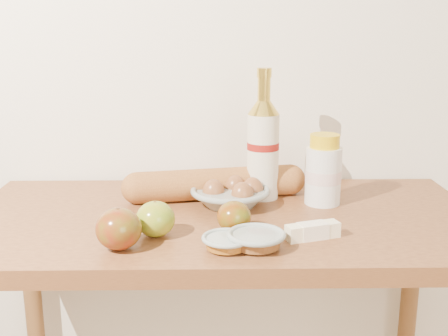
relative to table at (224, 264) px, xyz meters
The scene contains 12 objects.
back_wall 0.62m from the table, 90.00° to the left, with size 3.50×0.02×2.60m, color white.
table is the anchor object (origin of this frame).
bourbon_bottle 0.31m from the table, 52.45° to the left, with size 0.10×0.10×0.33m.
cream_bottle 0.33m from the table, 18.24° to the left, with size 0.09×0.09×0.17m.
egg_bowl 0.17m from the table, 75.11° to the left, with size 0.25×0.25×0.07m.
baguette 0.21m from the table, 98.43° to the left, with size 0.48×0.16×0.08m.
apple_yellowgreen 0.25m from the table, 137.19° to the right, with size 0.09×0.09×0.08m.
apple_redgreen_front 0.33m from the table, 136.19° to the right, with size 0.12×0.12×0.08m.
apple_redgreen_right 0.19m from the table, 79.72° to the right, with size 0.07×0.07×0.07m.
sugar_bowl 0.25m from the table, 73.25° to the right, with size 0.15×0.15×0.03m.
syrup_bowl 0.25m from the table, 89.52° to the right, with size 0.13×0.13×0.03m.
butter_stick 0.27m from the table, 40.03° to the right, with size 0.12×0.07×0.03m.
Camera 1 is at (-0.02, -0.06, 1.33)m, focal length 45.00 mm.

